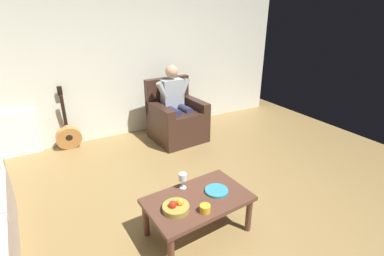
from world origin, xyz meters
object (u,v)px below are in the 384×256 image
Objects in this scene: armchair at (176,120)px; guitar at (69,136)px; coffee_table at (198,203)px; decorative_dish at (217,191)px; fruit_bowl at (176,207)px; candle_jar at (205,209)px; person_seated at (176,101)px; wine_glass_near at (183,178)px.

armchair is 1.74m from guitar.
coffee_table is at bearing 64.51° from armchair.
coffee_table is at bearing -0.95° from decorative_dish.
fruit_bowl is 2.53× the size of candle_jar.
fruit_bowl is 1.05× the size of decorative_dish.
person_seated is (0.00, -0.01, 0.33)m from armchair.
fruit_bowl reaches higher than decorative_dish.
fruit_bowl reaches higher than candle_jar.
fruit_bowl is at bearing -34.31° from candle_jar.
coffee_table is 4.25× the size of fruit_bowl.
wine_glass_near reaches higher than candle_jar.
decorative_dish is (-1.07, 2.58, 0.20)m from guitar.
armchair is 0.81× the size of person_seated.
armchair is 2.08m from wine_glass_near.
wine_glass_near is at bearing 61.20° from person_seated.
armchair is 2.46m from candle_jar.
guitar is 2.80m from decorative_dish.
armchair reaches higher than decorative_dish.
fruit_bowl is (-0.60, 2.64, 0.22)m from guitar.
candle_jar reaches higher than coffee_table.
person_seated is 2.42m from fruit_bowl.
wine_glass_near is at bearing -89.56° from candle_jar.
person_seated is 2.47m from candle_jar.
candle_jar is at bearing 37.76° from decorative_dish.
guitar is (0.86, -2.58, -0.13)m from coffee_table.
decorative_dish is (0.60, 2.11, 0.08)m from armchair.
decorative_dish is at bearing 112.47° from guitar.
wine_glass_near is 0.42m from candle_jar.
armchair reaches higher than fruit_bowl.
guitar is at bearing -71.55° from coffee_table.
armchair reaches higher than wine_glass_near.
person_seated reaches higher than coffee_table.
coffee_table is 0.23m from candle_jar.
decorative_dish is at bearing 69.62° from armchair.
fruit_bowl is 0.47m from decorative_dish.
coffee_table is 2.72m from guitar.
decorative_dish is at bearing -142.24° from candle_jar.
person_seated is 7.63× the size of wine_glass_near.
person_seated is at bearing -114.27° from wine_glass_near.
guitar reaches higher than wine_glass_near.
armchair is 2.41m from fruit_bowl.
fruit_bowl is at bearing 59.25° from armchair.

